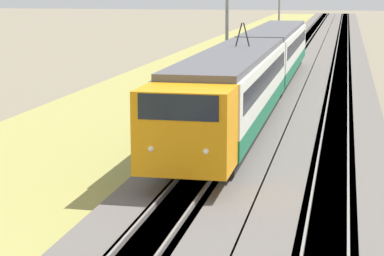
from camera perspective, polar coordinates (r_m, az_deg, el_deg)
ballast_main at (r=53.48m, az=6.55°, el=3.89°), size 240.00×4.40×0.30m
ballast_adjacent at (r=53.28m, az=11.22°, el=3.73°), size 240.00×4.40×0.30m
track_main at (r=53.48m, az=6.55°, el=3.90°), size 240.00×1.57×0.45m
track_adjacent at (r=53.28m, az=11.22°, el=3.74°), size 240.00×1.57×0.45m
grass_verge at (r=54.28m, az=0.53°, el=3.97°), size 240.00×11.46×0.12m
passenger_train at (r=41.27m, az=5.10°, el=4.83°), size 39.89×2.99×4.87m
catenary_mast_mid at (r=48.51m, az=2.76°, el=8.10°), size 0.22×2.56×8.22m
catenary_mast_far at (r=86.22m, az=6.70°, el=9.30°), size 0.22×2.56×8.43m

